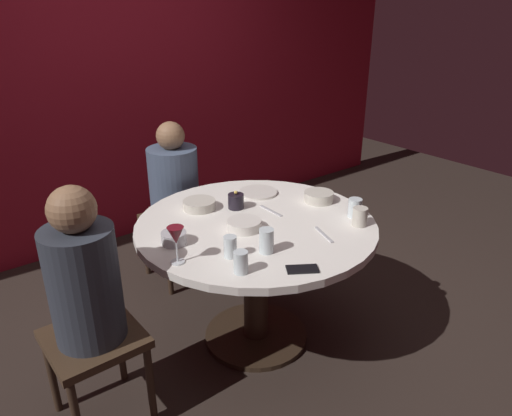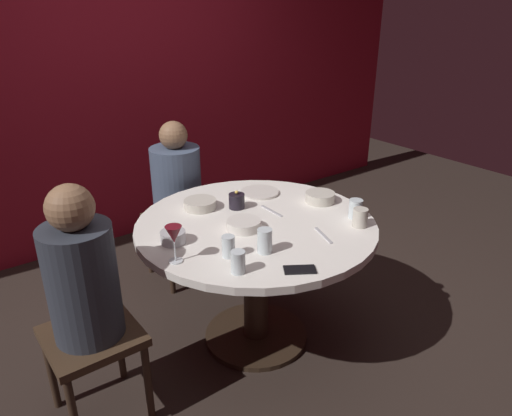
# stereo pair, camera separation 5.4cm
# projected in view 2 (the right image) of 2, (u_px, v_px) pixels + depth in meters

# --- Properties ---
(ground_plane) EXTENTS (8.00, 8.00, 0.00)m
(ground_plane) POSITION_uv_depth(u_px,v_px,m) (256.00, 337.00, 2.84)
(ground_plane) COLOR #2D231E
(back_wall) EXTENTS (6.00, 0.10, 2.60)m
(back_wall) POSITION_uv_depth(u_px,v_px,m) (114.00, 77.00, 3.63)
(back_wall) COLOR maroon
(back_wall) RESTS_ON ground
(dining_table) EXTENTS (1.28, 1.28, 0.76)m
(dining_table) POSITION_uv_depth(u_px,v_px,m) (256.00, 249.00, 2.60)
(dining_table) COLOR white
(dining_table) RESTS_ON ground
(seated_diner_left) EXTENTS (0.40, 0.40, 1.18)m
(seated_diner_left) POSITION_uv_depth(u_px,v_px,m) (83.00, 284.00, 2.04)
(seated_diner_left) COLOR #3F2D1E
(seated_diner_left) RESTS_ON ground
(seated_diner_back) EXTENTS (0.40, 0.40, 1.13)m
(seated_diner_back) POSITION_uv_depth(u_px,v_px,m) (177.00, 184.00, 3.20)
(seated_diner_back) COLOR #3F2D1E
(seated_diner_back) RESTS_ON ground
(candle_holder) EXTENTS (0.09, 0.09, 0.11)m
(candle_holder) POSITION_uv_depth(u_px,v_px,m) (237.00, 201.00, 2.69)
(candle_holder) COLOR black
(candle_holder) RESTS_ON dining_table
(wine_glass) EXTENTS (0.08, 0.08, 0.18)m
(wine_glass) POSITION_uv_depth(u_px,v_px,m) (174.00, 236.00, 2.10)
(wine_glass) COLOR silver
(wine_glass) RESTS_ON dining_table
(dinner_plate) EXTENTS (0.23, 0.23, 0.01)m
(dinner_plate) POSITION_uv_depth(u_px,v_px,m) (260.00, 192.00, 2.90)
(dinner_plate) COLOR silver
(dinner_plate) RESTS_ON dining_table
(cell_phone) EXTENTS (0.16, 0.14, 0.01)m
(cell_phone) POSITION_uv_depth(u_px,v_px,m) (300.00, 270.00, 2.08)
(cell_phone) COLOR black
(cell_phone) RESTS_ON dining_table
(bowl_serving_large) EXTENTS (0.12, 0.12, 0.06)m
(bowl_serving_large) POSITION_uv_depth(u_px,v_px,m) (173.00, 237.00, 2.31)
(bowl_serving_large) COLOR #B7B7BC
(bowl_serving_large) RESTS_ON dining_table
(bowl_salad_center) EXTENTS (0.18, 0.18, 0.05)m
(bowl_salad_center) POSITION_uv_depth(u_px,v_px,m) (244.00, 225.00, 2.45)
(bowl_salad_center) COLOR silver
(bowl_salad_center) RESTS_ON dining_table
(bowl_small_white) EXTENTS (0.18, 0.18, 0.05)m
(bowl_small_white) POSITION_uv_depth(u_px,v_px,m) (200.00, 204.00, 2.69)
(bowl_small_white) COLOR beige
(bowl_small_white) RESTS_ON dining_table
(bowl_sauce_side) EXTENTS (0.17, 0.17, 0.06)m
(bowl_sauce_side) POSITION_uv_depth(u_px,v_px,m) (320.00, 197.00, 2.78)
(bowl_sauce_side) COLOR beige
(bowl_sauce_side) RESTS_ON dining_table
(cup_near_candle) EXTENTS (0.06, 0.06, 0.10)m
(cup_near_candle) POSITION_uv_depth(u_px,v_px,m) (228.00, 246.00, 2.17)
(cup_near_candle) COLOR silver
(cup_near_candle) RESTS_ON dining_table
(cup_by_left_diner) EXTENTS (0.06, 0.06, 0.10)m
(cup_by_left_diner) POSITION_uv_depth(u_px,v_px,m) (238.00, 262.00, 2.05)
(cup_by_left_diner) COLOR silver
(cup_by_left_diner) RESTS_ON dining_table
(cup_by_right_diner) EXTENTS (0.07, 0.07, 0.12)m
(cup_by_right_diner) POSITION_uv_depth(u_px,v_px,m) (265.00, 241.00, 2.21)
(cup_by_right_diner) COLOR silver
(cup_by_right_diner) RESTS_ON dining_table
(cup_center_front) EXTENTS (0.07, 0.07, 0.10)m
(cup_center_front) POSITION_uv_depth(u_px,v_px,m) (356.00, 209.00, 2.57)
(cup_center_front) COLOR silver
(cup_center_front) RESTS_ON dining_table
(cup_far_edge) EXTENTS (0.08, 0.08, 0.10)m
(cup_far_edge) POSITION_uv_depth(u_px,v_px,m) (360.00, 218.00, 2.47)
(cup_far_edge) COLOR beige
(cup_far_edge) RESTS_ON dining_table
(fork_near_plate) EXTENTS (0.07, 0.18, 0.01)m
(fork_near_plate) POSITION_uv_depth(u_px,v_px,m) (323.00, 235.00, 2.38)
(fork_near_plate) COLOR #B7B7BC
(fork_near_plate) RESTS_ON dining_table
(knife_near_plate) EXTENTS (0.02, 0.18, 0.01)m
(knife_near_plate) POSITION_uv_depth(u_px,v_px,m) (272.00, 211.00, 2.66)
(knife_near_plate) COLOR #B7B7BC
(knife_near_plate) RESTS_ON dining_table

